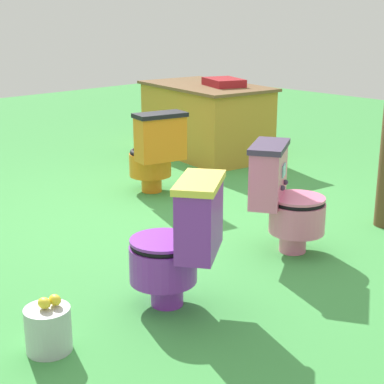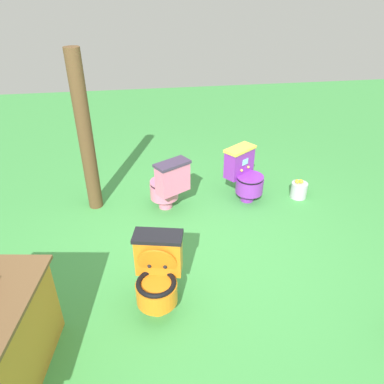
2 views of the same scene
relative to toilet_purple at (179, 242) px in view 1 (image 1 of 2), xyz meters
The scene contains 6 objects.
ground 1.39m from the toilet_purple, 142.76° to the left, with size 14.00×14.00×0.00m, color #429947.
toilet_purple is the anchor object (origin of this frame).
toilet_pink 1.05m from the toilet_purple, 96.28° to the left, with size 0.63×0.59×0.73m.
toilet_orange 2.15m from the toilet_purple, 142.98° to the left, with size 0.57×0.50×0.73m.
vendor_table 3.61m from the toilet_purple, 132.73° to the left, with size 1.58×1.08×0.85m.
lemon_bucket 0.81m from the toilet_purple, 96.55° to the right, with size 0.22×0.22×0.28m.
Camera 1 is at (3.35, -2.90, 1.58)m, focal length 58.19 mm.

